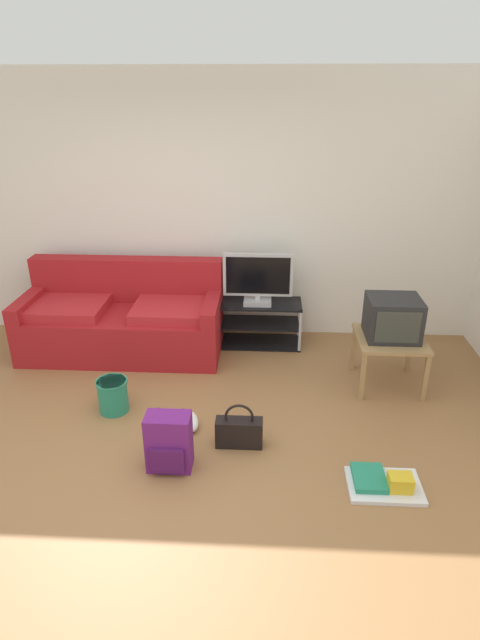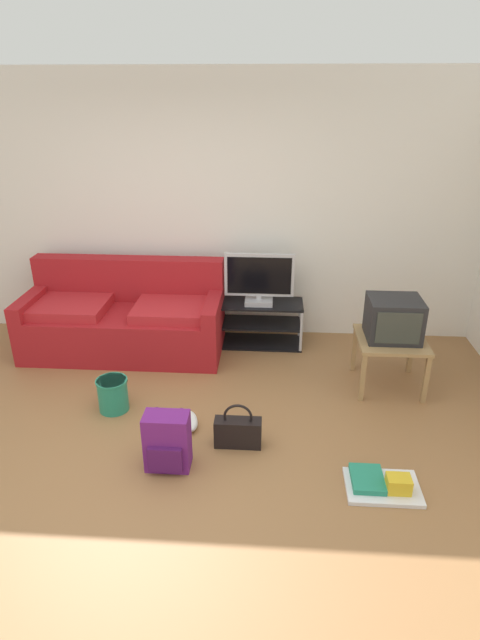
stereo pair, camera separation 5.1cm
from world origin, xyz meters
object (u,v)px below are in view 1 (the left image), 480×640
object	(u,v)px
sneakers_pair	(178,421)
tv_stand	(257,323)
flat_tv	(258,280)
couch	(124,320)
handbag	(239,431)
cleaning_bucket	(113,395)
backpack	(169,442)
floor_tray	(384,483)
side_table	(390,344)
crt_tv	(393,318)

from	to	relation	value
sneakers_pair	tv_stand	bearing A→B (deg)	68.46
flat_tv	couch	bearing A→B (deg)	-171.93
handbag	cleaning_bucket	distance (m)	1.16
backpack	floor_tray	world-z (taller)	backpack
couch	side_table	xyz separation A→B (m)	(2.56, -0.57, 0.08)
backpack	handbag	xyz separation A→B (m)	(0.48, 0.27, -0.09)
backpack	cleaning_bucket	size ratio (longest dim) A/B	1.50
couch	tv_stand	bearing A→B (deg)	8.99
sneakers_pair	flat_tv	bearing A→B (deg)	68.17
couch	sneakers_pair	size ratio (longest dim) A/B	4.80
side_table	sneakers_pair	distance (m)	1.98
flat_tv	floor_tray	bearing A→B (deg)	-66.82
tv_stand	backpack	world-z (taller)	tv_stand
couch	floor_tray	bearing A→B (deg)	-40.41
backpack	cleaning_bucket	world-z (taller)	backpack
backpack	flat_tv	bearing A→B (deg)	53.99
couch	floor_tray	xyz separation A→B (m)	(2.28, -1.94, -0.30)
handbag	floor_tray	distance (m)	1.09
handbag	tv_stand	bearing A→B (deg)	86.90
handbag	sneakers_pair	distance (m)	0.56
crt_tv	cleaning_bucket	world-z (taller)	crt_tv
backpack	floor_tray	bearing A→B (deg)	-25.19
flat_tv	sneakers_pair	world-z (taller)	flat_tv
flat_tv	handbag	distance (m)	1.83
couch	flat_tv	distance (m)	1.43
floor_tray	backpack	bearing A→B (deg)	174.76
side_table	cleaning_bucket	world-z (taller)	side_table
side_table	crt_tv	xyz separation A→B (m)	(0.00, 0.02, 0.25)
crt_tv	sneakers_pair	bearing A→B (deg)	-157.16
flat_tv	cleaning_bucket	distance (m)	1.86
side_table	handbag	distance (m)	1.64
side_table	tv_stand	bearing A→B (deg)	146.73
crt_tv	backpack	size ratio (longest dim) A/B	1.05
handbag	flat_tv	bearing A→B (deg)	86.86
handbag	side_table	bearing A→B (deg)	36.61
couch	floor_tray	world-z (taller)	couch
couch	cleaning_bucket	size ratio (longest dim) A/B	6.91
tv_stand	crt_tv	distance (m)	1.49
couch	crt_tv	xyz separation A→B (m)	(2.56, -0.55, 0.33)
couch	sneakers_pair	bearing A→B (deg)	-59.83
backpack	cleaning_bucket	distance (m)	0.91
backpack	sneakers_pair	xyz separation A→B (m)	(-0.03, 0.49, -0.17)
tv_stand	floor_tray	world-z (taller)	tv_stand
flat_tv	cleaning_bucket	bearing A→B (deg)	-131.83
cleaning_bucket	floor_tray	distance (m)	2.25
crt_tv	handbag	world-z (taller)	crt_tv
side_table	backpack	xyz separation A→B (m)	(-1.77, -1.24, -0.20)
crt_tv	backpack	world-z (taller)	crt_tv
tv_stand	handbag	distance (m)	1.75
couch	flat_tv	xyz separation A→B (m)	(1.37, 0.19, 0.39)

